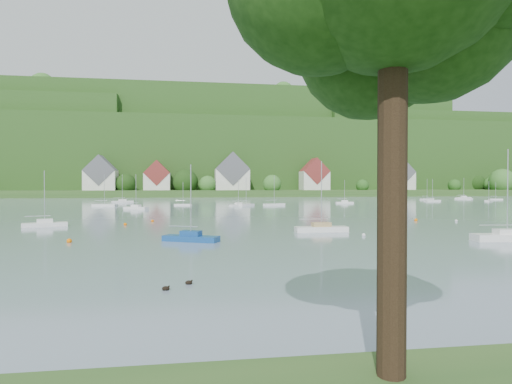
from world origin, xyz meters
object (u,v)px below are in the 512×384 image
near_sailboat_4 (507,236)px  near_sailboat_6 (45,224)px  near_sailboat_1 (191,237)px  near_sailboat_2 (321,228)px

near_sailboat_4 → near_sailboat_6: 55.18m
near_sailboat_1 → near_sailboat_4: bearing=18.1°
near_sailboat_2 → near_sailboat_4: (15.98, -10.60, 0.02)m
near_sailboat_2 → near_sailboat_6: 36.46m
near_sailboat_4 → near_sailboat_6: size_ratio=1.22×
near_sailboat_2 → near_sailboat_6: bearing=163.2°
near_sailboat_1 → near_sailboat_6: size_ratio=1.02×
near_sailboat_1 → near_sailboat_6: near_sailboat_1 is taller
near_sailboat_1 → near_sailboat_4: 31.58m
near_sailboat_1 → near_sailboat_2: (15.33, 6.48, 0.02)m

